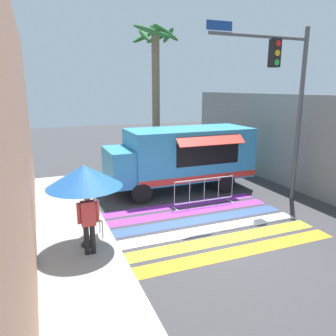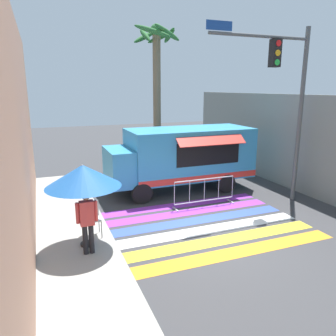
% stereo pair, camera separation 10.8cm
% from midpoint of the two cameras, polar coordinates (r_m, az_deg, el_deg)
% --- Properties ---
extents(ground_plane, '(60.00, 60.00, 0.00)m').
position_cam_midpoint_polar(ground_plane, '(9.79, 8.01, -11.71)').
color(ground_plane, '#38383A').
extents(sidewalk_left, '(4.40, 16.00, 0.16)m').
position_cam_midpoint_polar(sidewalk_left, '(8.70, -22.95, -15.60)').
color(sidewalk_left, '#99968E').
rests_on(sidewalk_left, ground_plane).
extents(building_left_facade, '(0.25, 16.00, 6.00)m').
position_cam_midpoint_polar(building_left_facade, '(7.75, -24.44, 3.72)').
color(building_left_facade, tan).
rests_on(building_left_facade, ground_plane).
extents(concrete_wall_right, '(0.20, 16.00, 3.94)m').
position_cam_midpoint_polar(concrete_wall_right, '(14.69, 21.22, 4.16)').
color(concrete_wall_right, gray).
rests_on(concrete_wall_right, ground_plane).
extents(crosswalk_painted, '(6.40, 4.36, 0.01)m').
position_cam_midpoint_polar(crosswalk_painted, '(10.45, 5.75, -9.91)').
color(crosswalk_painted, orange).
rests_on(crosswalk_painted, ground_plane).
extents(food_truck, '(5.99, 2.67, 2.57)m').
position_cam_midpoint_polar(food_truck, '(13.48, 2.20, 2.22)').
color(food_truck, '#338CBF').
rests_on(food_truck, ground_plane).
extents(traffic_signal_pole, '(4.03, 0.29, 6.23)m').
position_cam_midpoint_polar(traffic_signal_pole, '(12.46, 20.12, 13.12)').
color(traffic_signal_pole, '#515456').
rests_on(traffic_signal_pole, ground_plane).
extents(patio_umbrella, '(1.90, 1.90, 2.17)m').
position_cam_midpoint_polar(patio_umbrella, '(8.45, -14.22, -1.37)').
color(patio_umbrella, black).
rests_on(patio_umbrella, sidewalk_left).
extents(folding_chair, '(0.45, 0.45, 0.96)m').
position_cam_midpoint_polar(folding_chair, '(9.45, -12.86, -7.98)').
color(folding_chair, '#4C4C51').
rests_on(folding_chair, sidewalk_left).
extents(vendor_person, '(0.53, 0.21, 1.62)m').
position_cam_midpoint_polar(vendor_person, '(8.31, -13.54, -8.62)').
color(vendor_person, black).
rests_on(vendor_person, sidewalk_left).
extents(barricade_front, '(2.38, 0.44, 1.02)m').
position_cam_midpoint_polar(barricade_front, '(11.96, 6.60, -4.20)').
color(barricade_front, '#B7BABF').
rests_on(barricade_front, ground_plane).
extents(palm_tree, '(2.42, 2.50, 7.18)m').
position_cam_midpoint_polar(palm_tree, '(16.87, -1.77, 15.83)').
color(palm_tree, '#7A664C').
rests_on(palm_tree, ground_plane).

